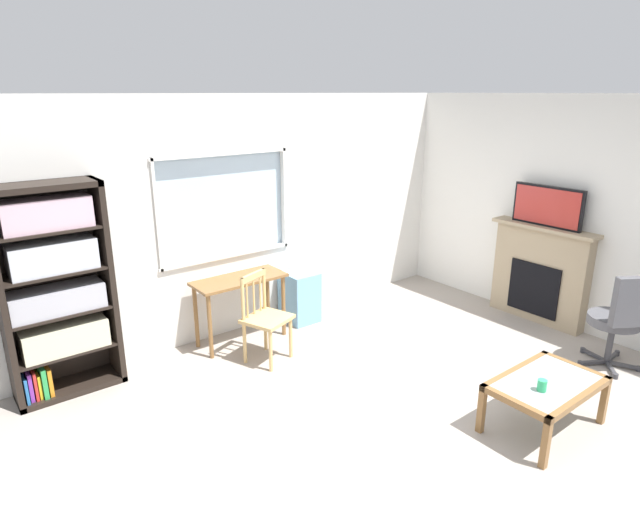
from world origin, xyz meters
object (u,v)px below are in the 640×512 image
object	(u,v)px
wooden_chair	(264,317)
fireplace	(540,273)
bookshelf	(55,287)
office_chair	(621,317)
plastic_drawer_unit	(300,296)
coffee_table	(546,388)
desk_under_window	(240,289)
sippy_cup	(542,385)
tv	(548,206)

from	to	relation	value
wooden_chair	fireplace	xyz separation A→B (m)	(3.07, -1.14, 0.11)
bookshelf	office_chair	size ratio (longest dim) A/B	1.89
wooden_chair	plastic_drawer_unit	xyz separation A→B (m)	(0.84, 0.57, -0.16)
bookshelf	fireplace	bearing A→B (deg)	-20.21
coffee_table	fireplace	bearing A→B (deg)	32.14
desk_under_window	plastic_drawer_unit	world-z (taller)	desk_under_window
plastic_drawer_unit	sippy_cup	distance (m)	2.97
fireplace	sippy_cup	xyz separation A→B (m)	(-2.09, -1.26, -0.11)
desk_under_window	tv	world-z (taller)	tv
bookshelf	office_chair	xyz separation A→B (m)	(4.28, -2.89, -0.44)
plastic_drawer_unit	fireplace	bearing A→B (deg)	-37.40
bookshelf	coffee_table	bearing A→B (deg)	-46.20
fireplace	tv	bearing A→B (deg)	180.00
office_chair	sippy_cup	distance (m)	1.60
desk_under_window	sippy_cup	xyz separation A→B (m)	(0.95, -2.91, -0.13)
tv	coffee_table	bearing A→B (deg)	-147.62
wooden_chair	plastic_drawer_unit	distance (m)	1.03
office_chair	sippy_cup	world-z (taller)	office_chair
tv	desk_under_window	bearing A→B (deg)	151.35
plastic_drawer_unit	coffee_table	world-z (taller)	plastic_drawer_unit
wooden_chair	fireplace	size ratio (longest dim) A/B	0.74
tv	office_chair	xyz separation A→B (m)	(-0.48, -1.13, -0.82)
plastic_drawer_unit	sippy_cup	xyz separation A→B (m)	(0.13, -2.96, 0.17)
desk_under_window	sippy_cup	world-z (taller)	desk_under_window
fireplace	office_chair	world-z (taller)	fireplace
fireplace	office_chair	bearing A→B (deg)	-113.84
sippy_cup	desk_under_window	bearing A→B (deg)	108.07
desk_under_window	plastic_drawer_unit	bearing A→B (deg)	3.50
bookshelf	sippy_cup	xyz separation A→B (m)	(2.69, -3.02, -0.53)
desk_under_window	office_chair	world-z (taller)	office_chair
tv	coffee_table	xyz separation A→B (m)	(-1.91, -1.21, -1.02)
tv	plastic_drawer_unit	bearing A→B (deg)	142.37
bookshelf	wooden_chair	size ratio (longest dim) A/B	2.10
bookshelf	fireplace	distance (m)	5.11
wooden_chair	coffee_table	size ratio (longest dim) A/B	0.97
fireplace	sippy_cup	world-z (taller)	fireplace
coffee_table	bookshelf	bearing A→B (deg)	133.80
coffee_table	tv	bearing A→B (deg)	32.38
fireplace	office_chair	size ratio (longest dim) A/B	1.21
coffee_table	wooden_chair	bearing A→B (deg)	115.84
plastic_drawer_unit	fireplace	xyz separation A→B (m)	(2.23, -1.70, 0.28)
office_chair	bookshelf	bearing A→B (deg)	145.99
bookshelf	sippy_cup	bearing A→B (deg)	-48.32
tv	office_chair	distance (m)	1.48
desk_under_window	wooden_chair	distance (m)	0.53
plastic_drawer_unit	desk_under_window	bearing A→B (deg)	-176.50
wooden_chair	sippy_cup	distance (m)	2.59
bookshelf	sippy_cup	distance (m)	4.08
wooden_chair	office_chair	xyz separation A→B (m)	(2.57, -2.27, 0.09)
fireplace	tv	xyz separation A→B (m)	(-0.02, 0.00, 0.80)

